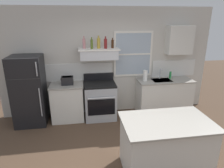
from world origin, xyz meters
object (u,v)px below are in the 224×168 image
Objects in this scene: bottle_champagne_gold_foil at (99,43)px; dish_soap_bottle at (170,75)px; bottle_red_label_wine at (106,43)px; paper_towel_roll at (145,76)px; stove_range at (100,100)px; kitchen_island at (165,146)px; refrigerator at (29,91)px; toaster at (67,80)px; bottle_rose_pink at (84,43)px; bottle_brown_stout at (113,44)px; bottle_olive_oil_square at (92,44)px.

dish_soap_bottle is at bearing 0.93° from bottle_champagne_gold_foil.
bottle_red_label_wine reaches higher than paper_towel_roll.
kitchen_island is (0.85, -2.03, -0.01)m from stove_range.
refrigerator reaches higher than dish_soap_bottle.
refrigerator reaches higher than toaster.
bottle_champagne_gold_foil is (0.78, 0.06, 0.86)m from toaster.
bottle_rose_pink is 0.34m from bottle_champagne_gold_foil.
kitchen_island is (-1.03, -2.17, -0.54)m from dish_soap_bottle.
stove_range is 3.90× the size of bottle_red_label_wine.
toaster is at bearing 128.15° from kitchen_island.
bottle_champagne_gold_foil reaches higher than dish_soap_bottle.
bottle_red_label_wine is (0.16, 0.06, 1.40)m from stove_range.
stove_range is 6.06× the size of dish_soap_bottle.
bottle_champagne_gold_foil reaches higher than bottle_brown_stout.
stove_range is 1.42m from bottle_brown_stout.
refrigerator is at bearing -175.51° from bottle_champagne_gold_foil.
bottle_olive_oil_square is at bearing 3.56° from refrigerator.
refrigerator is at bearing -177.24° from bottle_red_label_wine.
stove_range is 1.40m from bottle_olive_oil_square.
refrigerator is 0.90m from toaster.
bottle_olive_oil_square is at bearing 156.50° from stove_range.
toaster is 1.10× the size of paper_towel_roll.
dish_soap_bottle is (1.55, 0.03, -0.85)m from bottle_brown_stout.
bottle_red_label_wine is 0.20× the size of kitchen_island.
paper_towel_roll is (1.00, -0.03, -0.82)m from bottle_red_label_wine.
bottle_olive_oil_square is at bearing -24.65° from bottle_rose_pink.
kitchen_island is at bearing -38.71° from refrigerator.
bottle_champagne_gold_foil is at bearing -179.94° from bottle_brown_stout.
kitchen_island is at bearing -67.18° from stove_range.
bottle_red_label_wine is 1.17× the size of bottle_brown_stout.
paper_towel_roll is 1.50× the size of dish_soap_bottle.
toaster is at bearing 179.85° from paper_towel_roll.
bottle_red_label_wine is at bearing -0.99° from bottle_olive_oil_square.
refrigerator is 5.51× the size of toaster.
toaster is at bearing -177.43° from bottle_olive_oil_square.
refrigerator is at bearing -172.51° from bottle_rose_pink.
stove_range is at bearing -162.15° from bottle_brown_stout.
kitchen_island is at bearing -115.35° from dish_soap_bottle.
stove_range is 1.41m from bottle_champagne_gold_foil.
bottle_olive_oil_square is 0.19× the size of kitchen_island.
bottle_champagne_gold_foil is at bearing 164.92° from bottle_red_label_wine.
bottle_rose_pink reaches higher than stove_range.
bottle_rose_pink is 1.71m from paper_towel_roll.
bottle_red_label_wine is (0.50, -0.09, -0.00)m from bottle_rose_pink.
refrigerator is at bearing 141.29° from kitchen_island.
bottle_rose_pink reaches higher than bottle_brown_stout.
bottle_rose_pink is 1.57× the size of dish_soap_bottle.
stove_range is 3.70× the size of bottle_champagne_gold_foil.
bottle_brown_stout is at bearing 4.34° from bottle_olive_oil_square.
bottle_olive_oil_square is at bearing 115.79° from kitchen_island.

